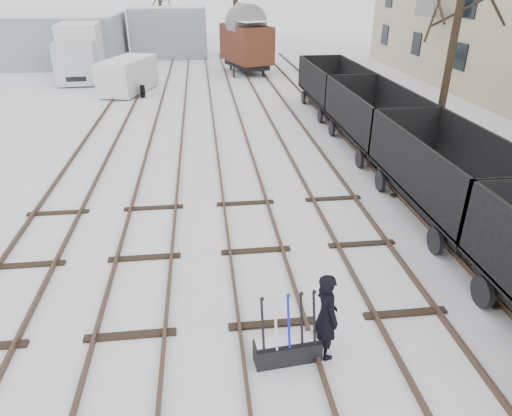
{
  "coord_description": "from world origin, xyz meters",
  "views": [
    {
      "loc": [
        -1.26,
        -7.59,
        6.68
      ],
      "look_at": [
        0.04,
        3.28,
        1.2
      ],
      "focal_mm": 32.0,
      "sensor_mm": 36.0,
      "label": 1
    }
  ],
  "objects_px": {
    "worker": "(326,316)",
    "ground_frame": "(287,348)",
    "box_van_wagon": "(246,43)",
    "panel_van": "(128,75)",
    "lorry": "(81,50)"
  },
  "relations": [
    {
      "from": "ground_frame",
      "to": "panel_van",
      "type": "xyz_separation_m",
      "value": [
        -6.1,
        24.7,
        0.85
      ]
    },
    {
      "from": "box_van_wagon",
      "to": "lorry",
      "type": "xyz_separation_m",
      "value": [
        -12.46,
        -0.31,
        -0.33
      ]
    },
    {
      "from": "ground_frame",
      "to": "worker",
      "type": "xyz_separation_m",
      "value": [
        0.75,
        0.1,
        0.65
      ]
    },
    {
      "from": "ground_frame",
      "to": "box_van_wagon",
      "type": "xyz_separation_m",
      "value": [
        2.28,
        30.88,
        2.03
      ]
    },
    {
      "from": "panel_van",
      "to": "box_van_wagon",
      "type": "bearing_deg",
      "value": 54.04
    },
    {
      "from": "worker",
      "to": "ground_frame",
      "type": "bearing_deg",
      "value": 84.17
    },
    {
      "from": "worker",
      "to": "box_van_wagon",
      "type": "bearing_deg",
      "value": -16.28
    },
    {
      "from": "ground_frame",
      "to": "lorry",
      "type": "xyz_separation_m",
      "value": [
        -10.18,
        30.57,
        1.7
      ]
    },
    {
      "from": "ground_frame",
      "to": "panel_van",
      "type": "height_order",
      "value": "panel_van"
    },
    {
      "from": "panel_van",
      "to": "ground_frame",
      "type": "bearing_deg",
      "value": -58.5
    },
    {
      "from": "lorry",
      "to": "ground_frame",
      "type": "bearing_deg",
      "value": -75.96
    },
    {
      "from": "worker",
      "to": "lorry",
      "type": "relative_size",
      "value": 0.22
    },
    {
      "from": "lorry",
      "to": "panel_van",
      "type": "bearing_deg",
      "value": -59.55
    },
    {
      "from": "worker",
      "to": "panel_van",
      "type": "relative_size",
      "value": 0.35
    },
    {
      "from": "lorry",
      "to": "panel_van",
      "type": "relative_size",
      "value": 1.62
    }
  ]
}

